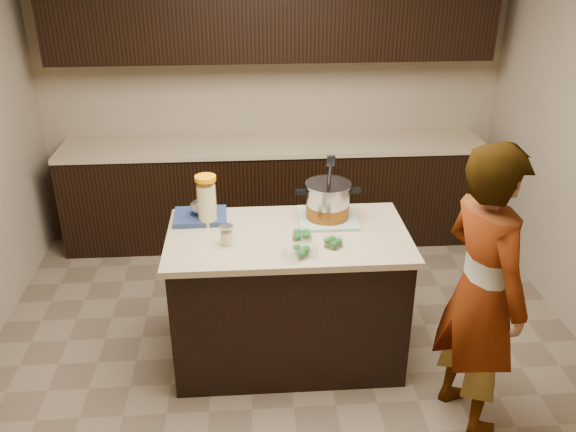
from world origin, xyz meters
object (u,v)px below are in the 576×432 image
lemonade_pitcher (207,202)px  person (482,292)px  stock_pot (328,203)px  island (288,296)px

lemonade_pitcher → person: 1.68m
stock_pot → person: size_ratio=0.24×
stock_pot → lemonade_pitcher: size_ratio=1.30×
person → stock_pot: bearing=25.5°
lemonade_pitcher → person: size_ratio=0.19×
stock_pot → lemonade_pitcher: 0.75m
island → stock_pot: stock_pot is taller
person → island: bearing=41.4°
island → lemonade_pitcher: 0.79m
island → lemonade_pitcher: (-0.49, 0.17, 0.59)m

